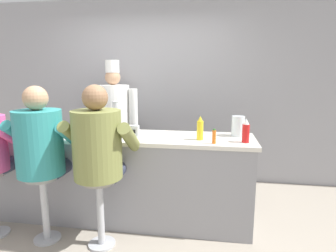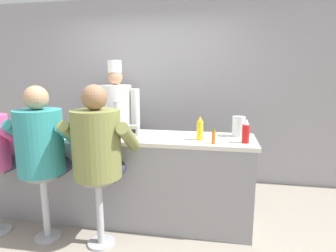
{
  "view_description": "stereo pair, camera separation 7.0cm",
  "coord_description": "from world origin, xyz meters",
  "px_view_note": "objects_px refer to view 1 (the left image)",
  "views": [
    {
      "loc": [
        1.0,
        -2.52,
        1.61
      ],
      "look_at": [
        0.54,
        0.29,
        1.08
      ],
      "focal_mm": 30.0,
      "sensor_mm": 36.0,
      "label": 1
    },
    {
      "loc": [
        1.07,
        -2.5,
        1.61
      ],
      "look_at": [
        0.54,
        0.29,
        1.08
      ],
      "focal_mm": 30.0,
      "sensor_mm": 36.0,
      "label": 2
    }
  ],
  "objects_px": {
    "mustard_bottle_yellow": "(200,129)",
    "water_pitcher_clear": "(238,126)",
    "diner_seated_teal": "(42,146)",
    "cup_stack_steel": "(116,116)",
    "ketchup_bottle_red": "(246,131)",
    "diner_seated_olive": "(99,147)",
    "hot_sauce_bottle_orange": "(214,137)",
    "coffee_mug_tan": "(23,130)",
    "cook_in_whites_near": "(114,118)",
    "breakfast_plate": "(95,135)",
    "cereal_bowl": "(70,131)",
    "coffee_mug_white": "(105,129)",
    "napkin_dispenser_chrome": "(133,131)"
  },
  "relations": [
    {
      "from": "mustard_bottle_yellow",
      "to": "water_pitcher_clear",
      "type": "relative_size",
      "value": 1.13
    },
    {
      "from": "breakfast_plate",
      "to": "diner_seated_teal",
      "type": "relative_size",
      "value": 0.16
    },
    {
      "from": "cereal_bowl",
      "to": "cook_in_whites_near",
      "type": "xyz_separation_m",
      "value": [
        0.13,
        1.02,
        -0.0
      ]
    },
    {
      "from": "ketchup_bottle_red",
      "to": "cook_in_whites_near",
      "type": "distance_m",
      "value": 2.05
    },
    {
      "from": "coffee_mug_tan",
      "to": "cook_in_whites_near",
      "type": "bearing_deg",
      "value": 59.27
    },
    {
      "from": "cereal_bowl",
      "to": "ketchup_bottle_red",
      "type": "bearing_deg",
      "value": -2.52
    },
    {
      "from": "mustard_bottle_yellow",
      "to": "coffee_mug_white",
      "type": "distance_m",
      "value": 1.08
    },
    {
      "from": "coffee_mug_white",
      "to": "mustard_bottle_yellow",
      "type": "bearing_deg",
      "value": -9.06
    },
    {
      "from": "hot_sauce_bottle_orange",
      "to": "cup_stack_steel",
      "type": "height_order",
      "value": "cup_stack_steel"
    },
    {
      "from": "ketchup_bottle_red",
      "to": "diner_seated_teal",
      "type": "bearing_deg",
      "value": -168.72
    },
    {
      "from": "diner_seated_teal",
      "to": "diner_seated_olive",
      "type": "distance_m",
      "value": 0.57
    },
    {
      "from": "hot_sauce_bottle_orange",
      "to": "breakfast_plate",
      "type": "distance_m",
      "value": 1.25
    },
    {
      "from": "diner_seated_teal",
      "to": "coffee_mug_tan",
      "type": "bearing_deg",
      "value": 140.5
    },
    {
      "from": "napkin_dispenser_chrome",
      "to": "diner_seated_teal",
      "type": "height_order",
      "value": "diner_seated_teal"
    },
    {
      "from": "cup_stack_steel",
      "to": "ketchup_bottle_red",
      "type": "bearing_deg",
      "value": -13.55
    },
    {
      "from": "mustard_bottle_yellow",
      "to": "breakfast_plate",
      "type": "height_order",
      "value": "mustard_bottle_yellow"
    },
    {
      "from": "coffee_mug_white",
      "to": "cup_stack_steel",
      "type": "height_order",
      "value": "cup_stack_steel"
    },
    {
      "from": "breakfast_plate",
      "to": "cook_in_whites_near",
      "type": "height_order",
      "value": "cook_in_whites_near"
    },
    {
      "from": "ketchup_bottle_red",
      "to": "coffee_mug_white",
      "type": "bearing_deg",
      "value": 171.93
    },
    {
      "from": "hot_sauce_bottle_orange",
      "to": "coffee_mug_tan",
      "type": "relative_size",
      "value": 1.18
    },
    {
      "from": "coffee_mug_white",
      "to": "hot_sauce_bottle_orange",
      "type": "bearing_deg",
      "value": -14.34
    },
    {
      "from": "breakfast_plate",
      "to": "coffee_mug_white",
      "type": "xyz_separation_m",
      "value": [
        0.03,
        0.2,
        0.03
      ]
    },
    {
      "from": "napkin_dispenser_chrome",
      "to": "diner_seated_teal",
      "type": "xyz_separation_m",
      "value": [
        -0.74,
        -0.49,
        -0.07
      ]
    },
    {
      "from": "cup_stack_steel",
      "to": "water_pitcher_clear",
      "type": "bearing_deg",
      "value": -2.65
    },
    {
      "from": "cereal_bowl",
      "to": "napkin_dispenser_chrome",
      "type": "relative_size",
      "value": 1.23
    },
    {
      "from": "diner_seated_olive",
      "to": "hot_sauce_bottle_orange",
      "type": "bearing_deg",
      "value": 15.32
    },
    {
      "from": "water_pitcher_clear",
      "to": "cereal_bowl",
      "type": "height_order",
      "value": "water_pitcher_clear"
    },
    {
      "from": "hot_sauce_bottle_orange",
      "to": "breakfast_plate",
      "type": "xyz_separation_m",
      "value": [
        -1.24,
        0.11,
        -0.05
      ]
    },
    {
      "from": "water_pitcher_clear",
      "to": "napkin_dispenser_chrome",
      "type": "height_order",
      "value": "water_pitcher_clear"
    },
    {
      "from": "hot_sauce_bottle_orange",
      "to": "napkin_dispenser_chrome",
      "type": "bearing_deg",
      "value": 166.54
    },
    {
      "from": "water_pitcher_clear",
      "to": "coffee_mug_tan",
      "type": "xyz_separation_m",
      "value": [
        -2.32,
        -0.26,
        -0.07
      ]
    },
    {
      "from": "diner_seated_olive",
      "to": "cereal_bowl",
      "type": "bearing_deg",
      "value": 138.83
    },
    {
      "from": "water_pitcher_clear",
      "to": "diner_seated_teal",
      "type": "bearing_deg",
      "value": -160.46
    },
    {
      "from": "breakfast_plate",
      "to": "diner_seated_teal",
      "type": "height_order",
      "value": "diner_seated_teal"
    },
    {
      "from": "cereal_bowl",
      "to": "diner_seated_olive",
      "type": "relative_size",
      "value": 0.1
    },
    {
      "from": "breakfast_plate",
      "to": "diner_seated_teal",
      "type": "xyz_separation_m",
      "value": [
        -0.35,
        -0.39,
        -0.03
      ]
    },
    {
      "from": "coffee_mug_white",
      "to": "cook_in_whites_near",
      "type": "distance_m",
      "value": 0.92
    },
    {
      "from": "mustard_bottle_yellow",
      "to": "coffee_mug_white",
      "type": "relative_size",
      "value": 1.76
    },
    {
      "from": "cup_stack_steel",
      "to": "diner_seated_teal",
      "type": "height_order",
      "value": "diner_seated_teal"
    },
    {
      "from": "coffee_mug_white",
      "to": "napkin_dispenser_chrome",
      "type": "relative_size",
      "value": 1.06
    },
    {
      "from": "diner_seated_olive",
      "to": "cook_in_whites_near",
      "type": "bearing_deg",
      "value": 104.78
    },
    {
      "from": "coffee_mug_white",
      "to": "breakfast_plate",
      "type": "bearing_deg",
      "value": -100.0
    },
    {
      "from": "mustard_bottle_yellow",
      "to": "diner_seated_teal",
      "type": "distance_m",
      "value": 1.52
    },
    {
      "from": "hot_sauce_bottle_orange",
      "to": "water_pitcher_clear",
      "type": "bearing_deg",
      "value": 56.13
    },
    {
      "from": "ketchup_bottle_red",
      "to": "diner_seated_teal",
      "type": "xyz_separation_m",
      "value": [
        -1.9,
        -0.38,
        -0.12
      ]
    },
    {
      "from": "diner_seated_teal",
      "to": "cook_in_whites_near",
      "type": "bearing_deg",
      "value": 83.25
    },
    {
      "from": "mustard_bottle_yellow",
      "to": "coffee_mug_tan",
      "type": "height_order",
      "value": "mustard_bottle_yellow"
    },
    {
      "from": "ketchup_bottle_red",
      "to": "water_pitcher_clear",
      "type": "height_order",
      "value": "ketchup_bottle_red"
    },
    {
      "from": "ketchup_bottle_red",
      "to": "water_pitcher_clear",
      "type": "bearing_deg",
      "value": 100.02
    },
    {
      "from": "mustard_bottle_yellow",
      "to": "coffee_mug_tan",
      "type": "distance_m",
      "value": 1.93
    }
  ]
}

